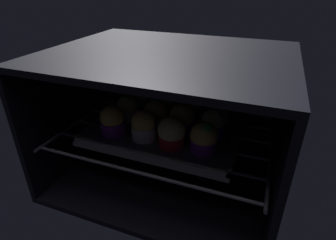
% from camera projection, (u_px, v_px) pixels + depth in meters
% --- Properties ---
extents(oven_cavity, '(0.59, 0.47, 0.37)m').
position_uv_depth(oven_cavity, '(174.00, 114.00, 0.78)').
color(oven_cavity, black).
rests_on(oven_cavity, ground).
extents(oven_rack, '(0.55, 0.42, 0.01)m').
position_uv_depth(oven_rack, '(168.00, 132.00, 0.76)').
color(oven_rack, '#42424C').
rests_on(oven_rack, oven_cavity).
extents(baking_tray, '(0.39, 0.31, 0.02)m').
position_uv_depth(baking_tray, '(168.00, 129.00, 0.75)').
color(baking_tray, '#4C4C51').
rests_on(baking_tray, oven_rack).
extents(muffin_row0_col0, '(0.06, 0.06, 0.08)m').
position_uv_depth(muffin_row0_col0, '(112.00, 120.00, 0.70)').
color(muffin_row0_col0, '#7A238C').
rests_on(muffin_row0_col0, baking_tray).
extents(muffin_row0_col1, '(0.06, 0.06, 0.08)m').
position_uv_depth(muffin_row0_col1, '(144.00, 126.00, 0.68)').
color(muffin_row0_col1, silver).
rests_on(muffin_row0_col1, baking_tray).
extents(muffin_row0_col2, '(0.07, 0.07, 0.07)m').
position_uv_depth(muffin_row0_col2, '(172.00, 133.00, 0.65)').
color(muffin_row0_col2, red).
rests_on(muffin_row0_col2, baking_tray).
extents(muffin_row0_col3, '(0.06, 0.06, 0.08)m').
position_uv_depth(muffin_row0_col3, '(204.00, 138.00, 0.63)').
color(muffin_row0_col3, '#7A238C').
rests_on(muffin_row0_col3, baking_tray).
extents(muffin_row1_col0, '(0.06, 0.06, 0.08)m').
position_uv_depth(muffin_row1_col0, '(128.00, 108.00, 0.77)').
color(muffin_row1_col0, silver).
rests_on(muffin_row1_col0, baking_tray).
extents(muffin_row1_col1, '(0.07, 0.07, 0.08)m').
position_uv_depth(muffin_row1_col1, '(155.00, 113.00, 0.74)').
color(muffin_row1_col1, silver).
rests_on(muffin_row1_col1, baking_tray).
extents(muffin_row1_col2, '(0.07, 0.07, 0.08)m').
position_uv_depth(muffin_row1_col2, '(182.00, 119.00, 0.72)').
color(muffin_row1_col2, '#1928B7').
rests_on(muffin_row1_col2, baking_tray).
extents(muffin_row1_col3, '(0.06, 0.06, 0.07)m').
position_uv_depth(muffin_row1_col3, '(212.00, 124.00, 0.70)').
color(muffin_row1_col3, '#1928B7').
rests_on(muffin_row1_col3, baking_tray).
extents(muffin_row2_col0, '(0.06, 0.06, 0.08)m').
position_uv_depth(muffin_row2_col0, '(140.00, 98.00, 0.84)').
color(muffin_row2_col0, '#0C8C84').
rests_on(muffin_row2_col0, baking_tray).
extents(muffin_row2_col1, '(0.07, 0.07, 0.08)m').
position_uv_depth(muffin_row2_col1, '(165.00, 101.00, 0.81)').
color(muffin_row2_col1, '#1928B7').
rests_on(muffin_row2_col1, baking_tray).
extents(muffin_row2_col2, '(0.07, 0.07, 0.08)m').
position_uv_depth(muffin_row2_col2, '(190.00, 106.00, 0.79)').
color(muffin_row2_col2, '#7A238C').
rests_on(muffin_row2_col2, baking_tray).
extents(muffin_row2_col3, '(0.06, 0.06, 0.08)m').
position_uv_depth(muffin_row2_col3, '(218.00, 110.00, 0.76)').
color(muffin_row2_col3, silver).
rests_on(muffin_row2_col3, baking_tray).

